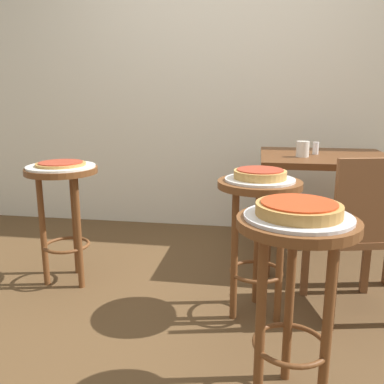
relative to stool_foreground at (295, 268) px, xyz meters
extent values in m
plane|color=brown|center=(-0.42, 0.49, -0.54)|extent=(6.00, 6.00, 0.00)
cube|color=silver|center=(-0.42, 2.14, 0.96)|extent=(6.00, 0.10, 3.00)
cylinder|color=brown|center=(0.00, 0.00, 0.16)|extent=(0.42, 0.42, 0.03)
cylinder|color=brown|center=(0.00, 0.13, -0.20)|extent=(0.04, 0.04, 0.68)
cylinder|color=brown|center=(-0.11, -0.06, -0.20)|extent=(0.04, 0.04, 0.68)
cylinder|color=brown|center=(0.11, -0.06, -0.20)|extent=(0.04, 0.04, 0.68)
torus|color=brown|center=(0.00, 0.00, -0.30)|extent=(0.28, 0.28, 0.02)
cylinder|color=silver|center=(0.00, 0.00, 0.19)|extent=(0.37, 0.37, 0.01)
cylinder|color=#B78442|center=(0.00, 0.00, 0.21)|extent=(0.29, 0.29, 0.04)
cylinder|color=red|center=(0.00, 0.00, 0.23)|extent=(0.25, 0.25, 0.01)
cylinder|color=brown|center=(-0.13, 0.62, 0.16)|extent=(0.42, 0.42, 0.03)
cylinder|color=brown|center=(-0.13, 0.75, -0.20)|extent=(0.04, 0.04, 0.68)
cylinder|color=brown|center=(-0.24, 0.56, -0.20)|extent=(0.04, 0.04, 0.68)
cylinder|color=brown|center=(-0.02, 0.56, -0.20)|extent=(0.04, 0.04, 0.68)
torus|color=brown|center=(-0.13, 0.62, -0.30)|extent=(0.28, 0.28, 0.02)
cylinder|color=silver|center=(-0.13, 0.62, 0.19)|extent=(0.34, 0.34, 0.01)
cylinder|color=tan|center=(-0.13, 0.62, 0.21)|extent=(0.26, 0.26, 0.04)
cylinder|color=#B23823|center=(-0.13, 0.62, 0.23)|extent=(0.23, 0.23, 0.01)
cylinder|color=brown|center=(-1.28, 0.83, 0.16)|extent=(0.42, 0.42, 0.03)
cylinder|color=brown|center=(-1.28, 0.96, -0.20)|extent=(0.04, 0.04, 0.68)
cylinder|color=brown|center=(-1.39, 0.76, -0.20)|extent=(0.04, 0.04, 0.68)
cylinder|color=brown|center=(-1.16, 0.76, -0.20)|extent=(0.04, 0.04, 0.68)
torus|color=brown|center=(-1.28, 0.83, -0.30)|extent=(0.28, 0.28, 0.02)
cylinder|color=white|center=(-1.28, 0.83, 0.19)|extent=(0.39, 0.39, 0.01)
cylinder|color=#B78442|center=(-1.28, 0.83, 0.20)|extent=(0.29, 0.29, 0.01)
cylinder|color=#B23823|center=(-1.28, 0.83, 0.21)|extent=(0.25, 0.25, 0.01)
cube|color=#5B3319|center=(0.30, 1.45, 0.18)|extent=(0.84, 0.80, 0.04)
cube|color=#5B3319|center=(-0.07, 1.10, -0.19)|extent=(0.06, 0.06, 0.70)
cube|color=#5B3319|center=(-0.07, 1.80, -0.19)|extent=(0.06, 0.06, 0.70)
cube|color=#5B3319|center=(0.67, 1.80, -0.19)|extent=(0.06, 0.06, 0.70)
cylinder|color=silver|center=(0.14, 1.33, 0.25)|extent=(0.08, 0.08, 0.10)
cylinder|color=white|center=(0.24, 1.47, 0.24)|extent=(0.04, 0.04, 0.08)
cube|color=brown|center=(0.37, 0.75, -0.11)|extent=(0.48, 0.48, 0.04)
cube|color=brown|center=(0.41, 0.58, 0.11)|extent=(0.40, 0.13, 0.40)
cube|color=brown|center=(0.50, 0.97, -0.33)|extent=(0.04, 0.04, 0.42)
cube|color=brown|center=(0.15, 0.88, -0.33)|extent=(0.04, 0.04, 0.42)
cube|color=brown|center=(0.24, 0.53, -0.33)|extent=(0.04, 0.04, 0.42)
camera|label=1|loc=(-0.14, -1.36, 0.58)|focal=38.07mm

